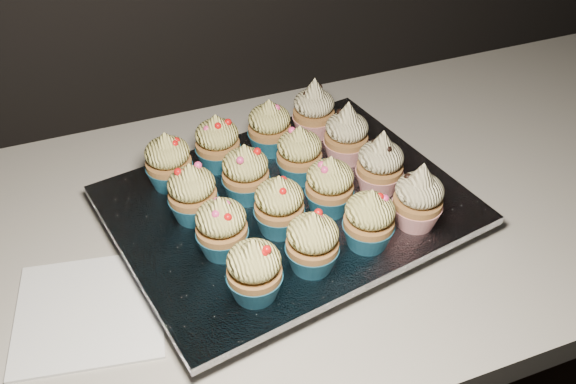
# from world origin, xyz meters

# --- Properties ---
(worktop) EXTENTS (2.44, 0.64, 0.04)m
(worktop) POSITION_xyz_m (0.00, 1.70, 0.88)
(worktop) COLOR beige
(worktop) RESTS_ON cabinet
(napkin) EXTENTS (0.19, 0.19, 0.00)m
(napkin) POSITION_xyz_m (-0.22, 1.62, 0.90)
(napkin) COLOR white
(napkin) RESTS_ON worktop
(baking_tray) EXTENTS (0.46, 0.38, 0.02)m
(baking_tray) POSITION_xyz_m (0.05, 1.68, 0.91)
(baking_tray) COLOR black
(baking_tray) RESTS_ON worktop
(foil_lining) EXTENTS (0.50, 0.42, 0.01)m
(foil_lining) POSITION_xyz_m (0.05, 1.68, 0.93)
(foil_lining) COLOR silver
(foil_lining) RESTS_ON baking_tray
(cupcake_0) EXTENTS (0.06, 0.06, 0.08)m
(cupcake_0) POSITION_xyz_m (-0.04, 1.55, 0.97)
(cupcake_0) COLOR #185572
(cupcake_0) RESTS_ON foil_lining
(cupcake_1) EXTENTS (0.06, 0.06, 0.08)m
(cupcake_1) POSITION_xyz_m (0.04, 1.56, 0.97)
(cupcake_1) COLOR #185572
(cupcake_1) RESTS_ON foil_lining
(cupcake_2) EXTENTS (0.06, 0.06, 0.08)m
(cupcake_2) POSITION_xyz_m (0.11, 1.57, 0.97)
(cupcake_2) COLOR #185572
(cupcake_2) RESTS_ON foil_lining
(cupcake_3) EXTENTS (0.06, 0.06, 0.10)m
(cupcake_3) POSITION_xyz_m (0.19, 1.59, 0.97)
(cupcake_3) COLOR #A5161B
(cupcake_3) RESTS_ON foil_lining
(cupcake_4) EXTENTS (0.06, 0.06, 0.08)m
(cupcake_4) POSITION_xyz_m (-0.05, 1.63, 0.97)
(cupcake_4) COLOR #185572
(cupcake_4) RESTS_ON foil_lining
(cupcake_5) EXTENTS (0.06, 0.06, 0.08)m
(cupcake_5) POSITION_xyz_m (0.02, 1.64, 0.97)
(cupcake_5) COLOR #185572
(cupcake_5) RESTS_ON foil_lining
(cupcake_6) EXTENTS (0.06, 0.06, 0.08)m
(cupcake_6) POSITION_xyz_m (0.10, 1.65, 0.97)
(cupcake_6) COLOR #185572
(cupcake_6) RESTS_ON foil_lining
(cupcake_7) EXTENTS (0.06, 0.06, 0.10)m
(cupcake_7) POSITION_xyz_m (0.18, 1.66, 0.97)
(cupcake_7) COLOR #A5161B
(cupcake_7) RESTS_ON foil_lining
(cupcake_8) EXTENTS (0.06, 0.06, 0.08)m
(cupcake_8) POSITION_xyz_m (-0.07, 1.70, 0.97)
(cupcake_8) COLOR #185572
(cupcake_8) RESTS_ON foil_lining
(cupcake_9) EXTENTS (0.06, 0.06, 0.08)m
(cupcake_9) POSITION_xyz_m (0.00, 1.71, 0.97)
(cupcake_9) COLOR #185572
(cupcake_9) RESTS_ON foil_lining
(cupcake_10) EXTENTS (0.06, 0.06, 0.08)m
(cupcake_10) POSITION_xyz_m (0.09, 1.73, 0.97)
(cupcake_10) COLOR #185572
(cupcake_10) RESTS_ON foil_lining
(cupcake_11) EXTENTS (0.06, 0.06, 0.10)m
(cupcake_11) POSITION_xyz_m (0.16, 1.74, 0.97)
(cupcake_11) COLOR #A5161B
(cupcake_11) RESTS_ON foil_lining
(cupcake_12) EXTENTS (0.06, 0.06, 0.08)m
(cupcake_12) POSITION_xyz_m (-0.08, 1.78, 0.97)
(cupcake_12) COLOR #185572
(cupcake_12) RESTS_ON foil_lining
(cupcake_13) EXTENTS (0.06, 0.06, 0.08)m
(cupcake_13) POSITION_xyz_m (-0.01, 1.79, 0.97)
(cupcake_13) COLOR #185572
(cupcake_13) RESTS_ON foil_lining
(cupcake_14) EXTENTS (0.06, 0.06, 0.08)m
(cupcake_14) POSITION_xyz_m (0.07, 1.80, 0.97)
(cupcake_14) COLOR #185572
(cupcake_14) RESTS_ON foil_lining
(cupcake_15) EXTENTS (0.06, 0.06, 0.10)m
(cupcake_15) POSITION_xyz_m (0.15, 1.82, 0.97)
(cupcake_15) COLOR #A5161B
(cupcake_15) RESTS_ON foil_lining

